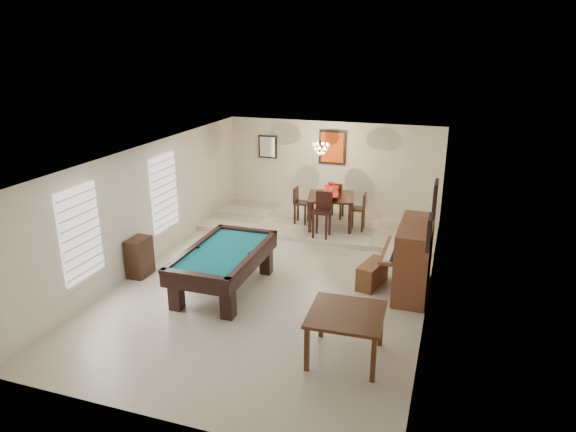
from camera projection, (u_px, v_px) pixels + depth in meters
The scene contains 25 objects.
ground_plane at pixel (279, 277), 10.68m from camera, with size 6.00×9.00×0.02m, color beige.
wall_back at pixel (332, 168), 14.30m from camera, with size 6.00×0.04×2.60m, color silver.
wall_front at pixel (155, 332), 6.21m from camera, with size 6.00×0.04×2.60m, color silver.
wall_left at pixel (149, 204), 11.15m from camera, with size 0.04×9.00×2.60m, color silver.
wall_right at pixel (433, 235), 9.36m from camera, with size 0.04×9.00×2.60m, color silver.
ceiling at pixel (278, 154), 9.84m from camera, with size 6.00×9.00×0.04m, color white.
dining_step at pixel (320, 224), 13.57m from camera, with size 6.00×2.50×0.12m, color beige.
window_left_front at pixel (81, 234), 9.14m from camera, with size 0.06×1.00×1.70m, color white.
window_left_rear at pixel (164, 192), 11.65m from camera, with size 0.06×1.00×1.70m, color white.
pool_table at pixel (224, 270), 10.01m from camera, with size 1.34×2.46×0.82m, color black, non-canonical shape.
square_table at pixel (346, 335), 7.84m from camera, with size 1.12×1.12×0.77m, color #371D0D, non-canonical shape.
upright_piano at pixel (405, 257), 9.90m from camera, with size 0.94×1.67×1.39m, color brown, non-canonical shape.
piano_bench at pixel (372, 274), 10.25m from camera, with size 0.34×0.87×0.48m, color brown.
apothecary_chest at pixel (140, 257), 10.64m from camera, with size 0.36×0.55×0.82m, color black.
dining_table at pixel (331, 209), 13.11m from camera, with size 1.14×1.14×0.94m, color black, non-canonical shape.
flower_vase at pixel (331, 186), 12.92m from camera, with size 0.15×0.15×0.26m, color #AD0E15, non-canonical shape.
dining_chair_south at pixel (322, 215), 12.39m from camera, with size 0.41×0.41×1.10m, color black, non-canonical shape.
dining_chair_north at pixel (337, 200), 13.78m from camera, with size 0.37×0.37×0.99m, color black, non-canonical shape.
dining_chair_west at pixel (302, 205), 13.37m from camera, with size 0.35×0.35×0.96m, color black, non-canonical shape.
dining_chair_east at pixel (358, 212), 12.86m from camera, with size 0.36×0.36×0.97m, color black, non-canonical shape.
chandelier at pixel (321, 145), 12.84m from camera, with size 0.44×0.44×0.60m, color #FFE5B2, non-canonical shape.
back_painting at pixel (332, 147), 14.07m from camera, with size 0.75×0.06×0.95m, color #D84C14.
back_mirror at pixel (268, 147), 14.67m from camera, with size 0.55×0.06×0.65m, color white.
right_picture_upper at pixel (435, 199), 9.45m from camera, with size 0.06×0.55×0.65m, color slate.
right_picture_lower at pixel (429, 232), 8.34m from camera, with size 0.06×0.45×0.55m, color gray.
Camera 1 is at (3.25, -9.14, 4.64)m, focal length 32.00 mm.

